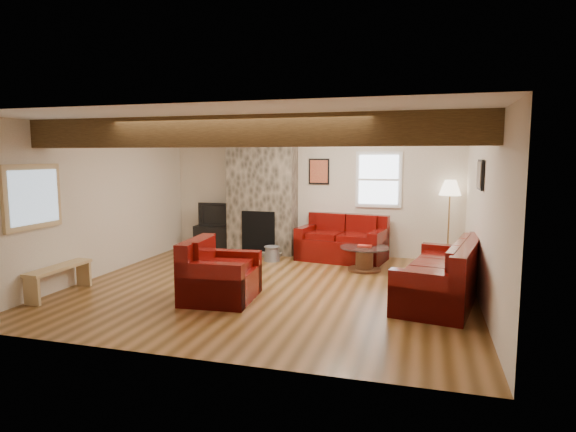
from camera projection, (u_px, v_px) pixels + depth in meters
name	position (u px, v px, depth m)	size (l,w,h in m)	color
room	(271.00, 207.00, 7.27)	(8.00, 8.00, 8.00)	brown
oak_beam	(240.00, 131.00, 5.95)	(6.00, 0.36, 0.38)	#352310
chimney_breast	(262.00, 195.00, 9.92)	(1.40, 0.67, 2.50)	#353129
back_window	(379.00, 180.00, 9.45)	(0.90, 0.08, 1.10)	white
hatch_window	(33.00, 197.00, 6.62)	(0.08, 1.00, 0.90)	tan
ceiling_dome	(341.00, 129.00, 7.74)	(0.40, 0.40, 0.18)	white
artwork_back	(319.00, 171.00, 9.76)	(0.42, 0.06, 0.52)	black
artwork_right	(480.00, 175.00, 6.69)	(0.06, 0.55, 0.42)	black
sofa_three	(440.00, 271.00, 6.71)	(2.17, 0.91, 0.84)	#400904
loveseat	(342.00, 238.00, 9.30)	(1.63, 0.94, 0.87)	#400904
armchair_red	(221.00, 270.00, 6.74)	(1.05, 0.92, 0.85)	#400904
coffee_table	(364.00, 259.00, 8.47)	(0.87, 0.87, 0.45)	#4B2A18
tv_cabinet	(220.00, 238.00, 10.35)	(1.05, 0.42, 0.52)	black
television	(219.00, 214.00, 10.28)	(0.87, 0.11, 0.50)	black
floor_lamp	(450.00, 192.00, 8.96)	(0.40, 0.40, 1.57)	#A67D45
pine_bench	(60.00, 281.00, 6.98)	(0.26, 1.13, 0.42)	tan
coal_bucket	(272.00, 253.00, 9.26)	(0.31, 0.31, 0.30)	gray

